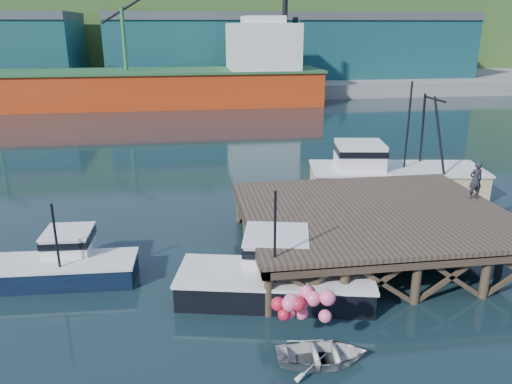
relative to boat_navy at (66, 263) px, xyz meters
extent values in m
plane|color=black|center=(8.15, 0.68, -0.74)|extent=(300.00, 300.00, 0.00)
cube|color=brown|center=(13.65, 0.68, 1.26)|extent=(12.00, 10.00, 0.25)
cube|color=#473828|center=(13.65, -4.17, 1.01)|extent=(12.00, 0.30, 0.35)
cylinder|color=#473828|center=(7.95, -4.02, 0.06)|extent=(0.36, 0.36, 2.60)
cylinder|color=#473828|center=(7.95, 5.38, 0.06)|extent=(0.36, 0.36, 2.60)
cylinder|color=#473828|center=(19.35, 5.38, 0.06)|extent=(0.36, 0.36, 2.60)
cube|color=gray|center=(8.15, 70.68, 0.26)|extent=(160.00, 40.00, 2.00)
cube|color=#194B53|center=(8.15, 65.68, 5.76)|extent=(28.00, 16.00, 9.00)
cube|color=#194B53|center=(38.15, 65.68, 5.76)|extent=(30.00, 16.00, 9.00)
cube|color=#C13712|center=(-3.85, 48.68, 1.46)|extent=(55.00, 9.50, 4.40)
cube|color=#26592D|center=(-3.85, 48.68, 3.76)|extent=(55.50, 10.00, 0.30)
cube|color=silver|center=(16.15, 48.68, 6.76)|extent=(9.00, 9.00, 6.00)
cube|color=silver|center=(16.15, 48.68, 10.06)|extent=(5.00, 7.00, 1.20)
cylinder|color=black|center=(19.15, 48.68, 11.76)|extent=(0.70, 0.70, 2.50)
cube|color=#2D511E|center=(8.15, 100.68, 10.26)|extent=(220.00, 50.00, 22.00)
cube|color=black|center=(-0.01, -0.27, -0.29)|extent=(5.82, 2.34, 0.89)
cube|color=silver|center=(-0.01, -0.27, 0.17)|extent=(5.94, 2.38, 0.12)
cube|color=silver|center=(0.04, 0.76, 0.60)|extent=(1.95, 1.95, 0.89)
cube|color=black|center=(0.04, 0.76, 0.80)|extent=(2.06, 2.06, 0.30)
cylinder|color=black|center=(-0.04, -0.84, 1.54)|extent=(0.10, 0.10, 2.77)
cube|color=black|center=(8.39, -2.84, -0.22)|extent=(7.83, 4.28, 1.03)
cube|color=silver|center=(8.39, -2.84, 0.31)|extent=(7.99, 4.36, 0.14)
cube|color=silver|center=(8.68, -1.54, 0.80)|extent=(2.94, 2.94, 1.03)
cube|color=black|center=(8.68, -1.54, 1.03)|extent=(3.10, 3.10, 0.34)
cylinder|color=black|center=(8.23, -3.57, 2.12)|extent=(0.10, 0.10, 3.65)
sphere|color=#FF5D89|center=(8.12, -6.03, 0.52)|extent=(0.48, 0.48, 0.48)
sphere|color=#FF5D89|center=(9.15, -5.80, 0.75)|extent=(0.48, 0.48, 0.48)
sphere|color=red|center=(8.69, -6.37, 0.98)|extent=(0.48, 0.48, 0.48)
cube|color=#D2B788|center=(18.15, 8.36, 0.11)|extent=(10.81, 5.16, 1.70)
cube|color=silver|center=(18.15, 8.36, 1.01)|extent=(11.03, 5.38, 0.14)
cube|color=silver|center=(15.79, 8.36, 1.81)|extent=(3.21, 3.05, 1.70)
cube|color=black|center=(15.79, 8.36, 2.19)|extent=(3.32, 3.16, 0.38)
cylinder|color=black|center=(18.62, 8.36, 3.51)|extent=(0.12, 0.12, 5.66)
imported|color=silver|center=(9.15, -6.98, -0.44)|extent=(3.05, 2.31, 0.60)
imported|color=black|center=(19.05, 1.42, 2.33)|extent=(0.69, 0.47, 1.87)
camera|label=1|loc=(5.13, -19.86, 9.43)|focal=35.00mm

